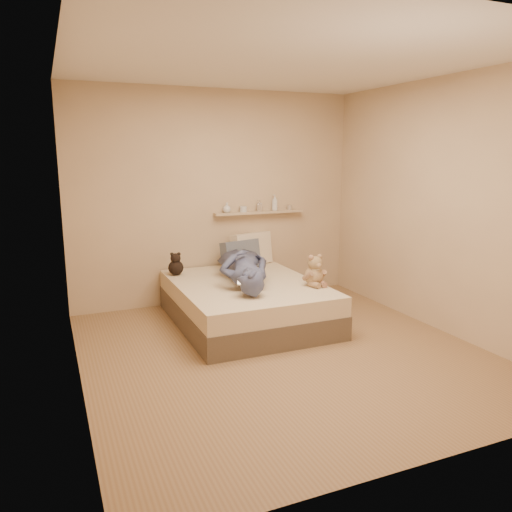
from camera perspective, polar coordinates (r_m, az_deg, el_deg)
name	(u,v)px	position (r m, az deg, el deg)	size (l,w,h in m)	color
room	(284,215)	(4.47, 3.26, 4.75)	(3.80, 3.80, 3.80)	olive
bed	(246,302)	(5.52, -1.14, -5.33)	(1.50, 1.90, 0.45)	brown
game_console	(247,282)	(4.85, -1.04, -2.94)	(0.20, 0.15, 0.06)	#B2B5B9
teddy_bear	(315,273)	(5.34, 6.73, -1.91)	(0.28, 0.27, 0.34)	tan
dark_plush	(176,265)	(5.84, -9.16, -1.05)	(0.18, 0.18, 0.27)	black
pillow_cream	(251,249)	(6.32, -0.55, 0.82)	(0.55, 0.16, 0.40)	beige
pillow_grey	(241,254)	(6.12, -1.77, 0.18)	(0.50, 0.14, 0.34)	slate
person	(243,265)	(5.49, -1.53, -1.03)	(0.55, 1.52, 0.36)	#4B5476
wall_shelf	(259,212)	(6.38, 0.39, 5.01)	(1.20, 0.12, 0.03)	tan
shelf_bottles	(254,206)	(6.34, -0.27, 5.74)	(0.96, 0.13, 0.20)	silver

